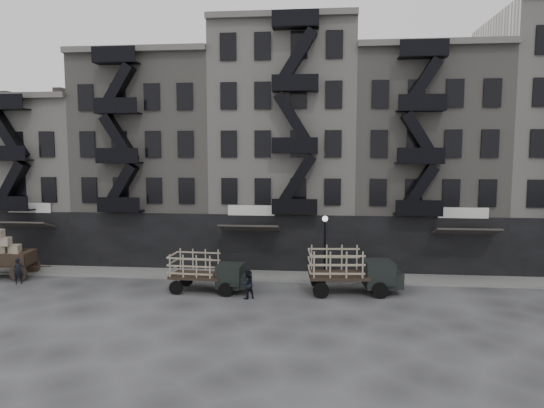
# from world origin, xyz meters

# --- Properties ---
(ground) EXTENTS (140.00, 140.00, 0.00)m
(ground) POSITION_xyz_m (0.00, 0.00, 0.00)
(ground) COLOR #38383A
(ground) RESTS_ON ground
(sidewalk) EXTENTS (55.00, 2.50, 0.15)m
(sidewalk) POSITION_xyz_m (0.00, 3.75, 0.07)
(sidewalk) COLOR slate
(sidewalk) RESTS_ON ground
(building_west) EXTENTS (10.00, 11.35, 13.20)m
(building_west) POSITION_xyz_m (-20.00, 9.83, 6.00)
(building_west) COLOR #B0ACA2
(building_west) RESTS_ON ground
(building_midwest) EXTENTS (10.00, 11.35, 16.20)m
(building_midwest) POSITION_xyz_m (-10.00, 9.83, 7.50)
(building_midwest) COLOR slate
(building_midwest) RESTS_ON ground
(building_center) EXTENTS (10.00, 11.35, 18.20)m
(building_center) POSITION_xyz_m (-0.00, 9.82, 8.50)
(building_center) COLOR #B0ACA2
(building_center) RESTS_ON ground
(building_mideast) EXTENTS (10.00, 11.35, 16.20)m
(building_mideast) POSITION_xyz_m (10.00, 9.83, 7.50)
(building_mideast) COLOR slate
(building_mideast) RESTS_ON ground
(lamp_post) EXTENTS (0.36, 0.36, 4.28)m
(lamp_post) POSITION_xyz_m (3.00, 2.60, 2.78)
(lamp_post) COLOR black
(lamp_post) RESTS_ON ground
(wagon) EXTENTS (4.06, 2.56, 3.23)m
(wagon) POSITION_xyz_m (-18.11, 1.78, 1.85)
(wagon) COLOR black
(wagon) RESTS_ON ground
(stake_truck_west) EXTENTS (4.81, 2.19, 2.36)m
(stake_truck_west) POSITION_xyz_m (-3.91, -0.01, 1.35)
(stake_truck_west) COLOR black
(stake_truck_west) RESTS_ON ground
(stake_truck_east) EXTENTS (5.51, 2.62, 2.69)m
(stake_truck_east) POSITION_xyz_m (4.56, 0.46, 1.53)
(stake_truck_east) COLOR black
(stake_truck_east) RESTS_ON ground
(pedestrian_west) EXTENTS (0.70, 0.68, 1.62)m
(pedestrian_west) POSITION_xyz_m (-16.13, 0.44, 0.81)
(pedestrian_west) COLOR black
(pedestrian_west) RESTS_ON ground
(pedestrian_mid) EXTENTS (1.04, 1.01, 1.69)m
(pedestrian_mid) POSITION_xyz_m (-1.37, -1.20, 0.85)
(pedestrian_mid) COLOR black
(pedestrian_mid) RESTS_ON ground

